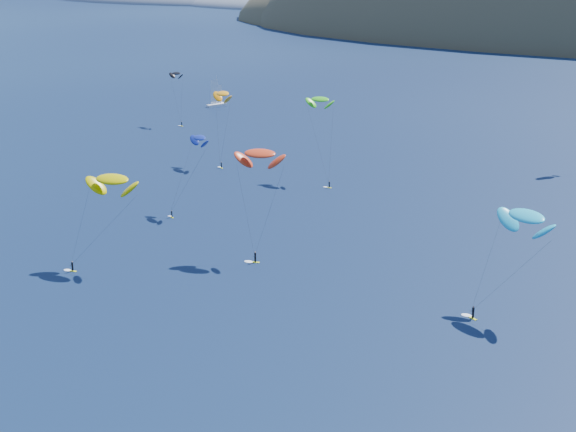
# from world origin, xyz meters

# --- Properties ---
(headland) EXTENTS (460.00, 250.00, 60.00)m
(headland) POSITION_xyz_m (-445.26, 750.08, -3.36)
(headland) COLOR slate
(headland) RESTS_ON ground
(sailboat) EXTENTS (9.69, 9.31, 11.59)m
(sailboat) POSITION_xyz_m (-107.17, 208.59, 0.95)
(sailboat) COLOR silver
(sailboat) RESTS_ON ground
(kitesurfer_1) EXTENTS (8.94, 9.98, 21.84)m
(kitesurfer_1) POSITION_xyz_m (-60.91, 138.20, 19.54)
(kitesurfer_1) COLOR yellow
(kitesurfer_1) RESTS_ON ground
(kitesurfer_2) EXTENTS (11.06, 10.83, 19.74)m
(kitesurfer_2) POSITION_xyz_m (-39.82, 63.68, 16.78)
(kitesurfer_2) COLOR yellow
(kitesurfer_2) RESTS_ON ground
(kitesurfer_3) EXTENTS (11.29, 10.48, 22.94)m
(kitesurfer_3) POSITION_xyz_m (-30.51, 136.62, 20.73)
(kitesurfer_3) COLOR yellow
(kitesurfer_3) RESTS_ON ground
(kitesurfer_5) EXTENTS (12.47, 12.61, 19.57)m
(kitesurfer_5) POSITION_xyz_m (33.83, 77.60, 16.56)
(kitesurfer_5) COLOR yellow
(kitesurfer_5) RESTS_ON ground
(kitesurfer_9) EXTENTS (10.32, 9.08, 23.08)m
(kitesurfer_9) POSITION_xyz_m (-17.64, 81.03, 20.37)
(kitesurfer_9) COLOR yellow
(kitesurfer_9) RESTS_ON ground
(kitesurfer_10) EXTENTS (7.28, 11.46, 18.95)m
(kitesurfer_10) POSITION_xyz_m (-43.22, 98.96, 17.05)
(kitesurfer_10) COLOR yellow
(kitesurfer_10) RESTS_ON ground
(kitesurfer_12) EXTENTS (7.38, 5.46, 18.92)m
(kitesurfer_12) POSITION_xyz_m (-102.23, 175.68, 17.21)
(kitesurfer_12) COLOR yellow
(kitesurfer_12) RESTS_ON ground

